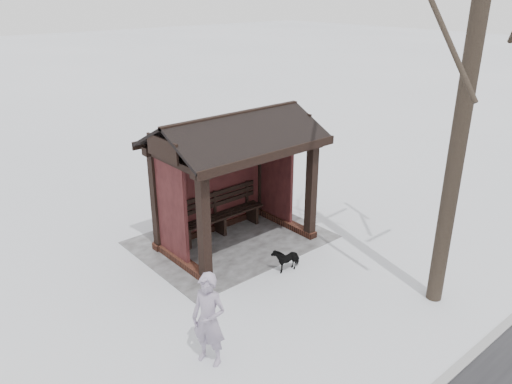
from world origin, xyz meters
The scene contains 6 objects.
ground centered at (0.00, 0.00, 0.00)m, with size 120.00×120.00×0.00m, color silver.
kerb centered at (0.00, 5.50, 0.01)m, with size 120.00×0.15×0.06m, color gray.
trampled_patch centered at (0.00, -0.20, 0.01)m, with size 4.20×3.20×0.02m, color gray.
bus_shelter centered at (0.00, -0.16, 2.17)m, with size 3.60×2.40×3.09m.
pedestrian centered at (2.78, 2.83, 0.79)m, with size 0.58×0.38×1.58m, color #94889F.
dog centered at (-0.07, 1.59, 0.26)m, with size 0.28×0.61×0.51m, color black.
Camera 1 is at (6.36, 8.12, 5.53)m, focal length 35.00 mm.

